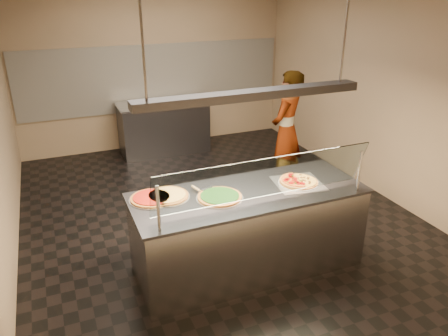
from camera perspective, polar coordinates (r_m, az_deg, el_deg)
name	(u,v)px	position (r m, az deg, el deg)	size (l,w,h in m)	color
ground	(215,212)	(6.08, -1.22, -5.79)	(5.00, 6.00, 0.02)	black
wall_back	(154,66)	(8.32, -9.09, 12.99)	(5.00, 0.02, 3.00)	tan
wall_front	(378,216)	(3.09, 19.49, -5.97)	(5.00, 0.02, 3.00)	tan
wall_right	(375,89)	(6.80, 19.08, 9.76)	(0.02, 6.00, 3.00)	tan
tile_band	(155,77)	(8.33, -8.95, 11.61)	(4.90, 0.02, 1.20)	silver
serving_counter	(248,230)	(4.75, 3.17, -8.14)	(2.45, 0.94, 0.93)	#B7B7BC
sneeze_guard	(265,179)	(4.13, 5.44, -1.38)	(2.21, 0.18, 0.54)	#B7B7BC
perforated_tray	(298,183)	(4.77, 9.66, -1.92)	(0.56, 0.56, 0.01)	silver
half_pizza_pepperoni	(290,182)	(4.71, 8.68, -1.80)	(0.26, 0.43, 0.05)	brown
half_pizza_sausage	(306,180)	(4.81, 10.68, -1.50)	(0.26, 0.43, 0.04)	brown
pizza_spinach	(220,196)	(4.39, -0.59, -3.73)	(0.48, 0.48, 0.03)	silver
pizza_cheese	(167,195)	(4.45, -7.44, -3.56)	(0.46, 0.46, 0.03)	silver
pizza_tomato	(151,198)	(4.42, -9.46, -3.88)	(0.45, 0.45, 0.03)	silver
pizza_spatula	(201,189)	(4.52, -2.99, -2.72)	(0.22, 0.22, 0.02)	#B7B7BC
prep_table	(164,127)	(8.13, -7.88, 5.30)	(1.61, 0.74, 0.93)	#3F3F45
worker	(286,131)	(6.57, 8.16, 4.85)	(0.65, 0.43, 1.78)	#312E3A
heat_lamp_housing	(252,95)	(4.18, 3.61, 9.52)	(2.30, 0.18, 0.08)	#3F3F45
lamp_rod_left	(142,40)	(3.75, -10.61, 16.10)	(0.02, 0.02, 1.01)	#B7B7BC
lamp_rod_right	(345,30)	(4.61, 15.57, 16.93)	(0.02, 0.02, 1.01)	#B7B7BC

